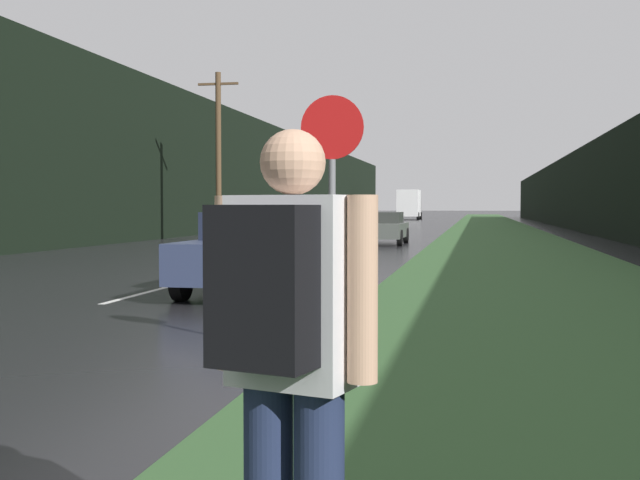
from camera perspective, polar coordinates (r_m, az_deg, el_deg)
name	(u,v)px	position (r m, az deg, el deg)	size (l,w,h in m)	color
grass_verge	(501,239)	(38.61, 12.74, 0.05)	(6.00, 240.00, 0.02)	#33562D
lane_stripe_c	(140,294)	(14.60, -12.67, -3.77)	(0.12, 3.00, 0.01)	silver
lane_stripe_d	(250,265)	(21.17, -5.01, -1.82)	(0.12, 3.00, 0.01)	silver
lane_stripe_e	(306,251)	(27.95, -1.02, -0.79)	(0.12, 3.00, 0.01)	silver
lane_stripe_f	(339,242)	(34.81, 1.40, -0.16)	(0.12, 3.00, 0.01)	silver
treeline_far_side	(222,171)	(51.12, -6.98, 4.89)	(2.00, 140.00, 7.58)	black
treeline_near_side	(603,189)	(49.09, 19.47, 3.45)	(2.00, 140.00, 5.15)	black
utility_pole_far	(218,155)	(35.14, -7.23, 6.04)	(1.80, 0.24, 7.34)	#4C3823
stop_sign	(332,201)	(7.98, 0.86, 2.76)	(0.63, 0.07, 2.66)	slate
hitchhiker_with_backpack	(288,354)	(2.81, -2.29, -8.08)	(0.61, 0.51, 1.83)	#1E2847
car_passing_near	(257,252)	(14.40, -4.53, -0.85)	(2.03, 4.25, 1.46)	#2D3856
car_passing_far	(381,228)	(33.10, 4.37, 0.88)	(2.01, 4.47, 1.33)	#4C514C
car_oncoming	(317,224)	(39.92, -0.24, 1.13)	(1.89, 4.11, 1.28)	#9E9EA3
delivery_truck	(409,204)	(95.12, 6.37, 2.55)	(2.60, 6.95, 3.50)	gray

